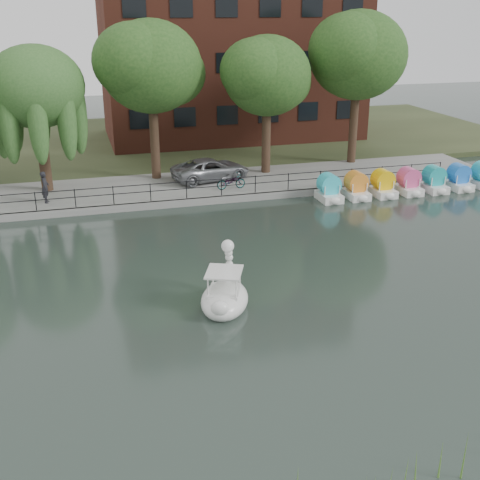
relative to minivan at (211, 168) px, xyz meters
name	(u,v)px	position (x,y,z in m)	size (l,w,h in m)	color
ground_plane	(256,313)	(-2.16, -16.57, -1.17)	(120.00, 120.00, 0.00)	#3E4E46
promenade	(178,188)	(-2.16, -0.57, -0.97)	(40.00, 6.00, 0.40)	gray
kerb	(188,203)	(-2.16, -3.52, -0.97)	(40.00, 0.25, 0.40)	gray
land_strip	(148,141)	(-2.16, 13.43, -0.99)	(60.00, 22.00, 0.36)	#47512D
railing	(186,185)	(-2.16, -3.32, -0.02)	(32.00, 0.05, 1.00)	black
apartment_building	(231,20)	(4.84, 13.39, 8.19)	(20.00, 10.07, 18.00)	#4C1E16
willow_mid	(36,87)	(-9.66, 0.43, 5.08)	(5.32, 5.32, 8.15)	#473323
broadleaf_center	(151,67)	(-3.16, 1.43, 5.90)	(6.00, 6.00, 9.25)	#473323
broadleaf_right	(267,76)	(3.84, 0.93, 5.22)	(5.40, 5.40, 8.32)	#473323
broadleaf_far	(358,56)	(10.34, 1.93, 6.23)	(6.30, 6.30, 9.71)	#473323
minivan	(211,168)	(0.00, 0.00, 0.00)	(5.51, 2.53, 1.53)	gray
bicycle	(231,181)	(0.69, -2.22, -0.27)	(1.72, 0.60, 1.00)	gray
pedestrian	(45,185)	(-9.66, -2.04, 0.22)	(0.71, 0.48, 1.98)	black
swan_boat	(225,294)	(-3.13, -15.75, -0.66)	(2.63, 3.18, 2.32)	white
pedal_boat_row	(409,183)	(10.93, -4.66, -0.56)	(11.35, 1.70, 1.40)	white
reed_bank	(465,471)	(-0.16, -26.07, -0.57)	(24.00, 2.40, 1.20)	#669938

